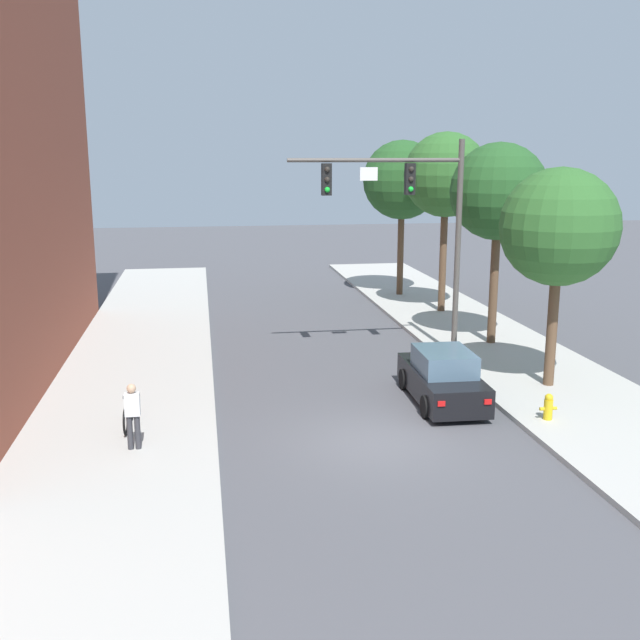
% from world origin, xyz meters
% --- Properties ---
extents(ground_plane, '(120.00, 120.00, 0.00)m').
position_xyz_m(ground_plane, '(0.00, 0.00, 0.00)').
color(ground_plane, '#4C4C51').
extents(sidewalk_left, '(5.00, 60.00, 0.15)m').
position_xyz_m(sidewalk_left, '(-6.50, 0.00, 0.07)').
color(sidewalk_left, '#B2AFA8').
rests_on(sidewalk_left, ground).
extents(sidewalk_right, '(5.00, 60.00, 0.15)m').
position_xyz_m(sidewalk_right, '(6.50, 0.00, 0.07)').
color(sidewalk_right, '#B2AFA8').
rests_on(sidewalk_right, ground).
extents(traffic_signal_mast, '(6.06, 0.38, 7.50)m').
position_xyz_m(traffic_signal_mast, '(2.91, 7.36, 5.32)').
color(traffic_signal_mast, '#514C47').
rests_on(traffic_signal_mast, sidewalk_right).
extents(car_lead_black, '(1.95, 4.29, 1.60)m').
position_xyz_m(car_lead_black, '(2.61, 2.68, 0.72)').
color(car_lead_black, black).
rests_on(car_lead_black, ground).
extents(pedestrian_sidewalk_left_walker, '(0.36, 0.22, 1.64)m').
position_xyz_m(pedestrian_sidewalk_left_walker, '(-5.99, 0.10, 1.06)').
color(pedestrian_sidewalk_left_walker, '#333338').
rests_on(pedestrian_sidewalk_left_walker, sidewalk_left).
extents(bicycle_leaning, '(0.14, 1.77, 0.98)m').
position_xyz_m(bicycle_leaning, '(-6.26, 1.59, 0.54)').
color(bicycle_leaning, black).
rests_on(bicycle_leaning, sidewalk_left).
extents(fire_hydrant, '(0.48, 0.24, 0.72)m').
position_xyz_m(fire_hydrant, '(4.83, 0.43, 0.51)').
color(fire_hydrant, gold).
rests_on(fire_hydrant, sidewalk_right).
extents(street_tree_nearest, '(3.52, 3.52, 6.64)m').
position_xyz_m(street_tree_nearest, '(6.26, 3.33, 5.01)').
color(street_tree_nearest, brown).
rests_on(street_tree_nearest, sidewalk_right).
extents(street_tree_second, '(3.55, 3.55, 7.45)m').
position_xyz_m(street_tree_second, '(6.55, 8.69, 5.79)').
color(street_tree_second, brown).
rests_on(street_tree_second, sidewalk_right).
extents(street_tree_third, '(3.73, 3.73, 8.00)m').
position_xyz_m(street_tree_third, '(6.55, 14.67, 6.25)').
color(street_tree_third, brown).
rests_on(street_tree_third, sidewalk_right).
extents(street_tree_farthest, '(3.91, 3.91, 7.73)m').
position_xyz_m(street_tree_farthest, '(5.75, 18.99, 5.90)').
color(street_tree_farthest, brown).
rests_on(street_tree_farthest, sidewalk_right).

